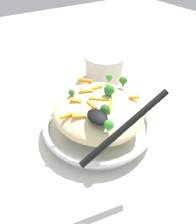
# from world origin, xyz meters

# --- Properties ---
(ground_plane) EXTENTS (2.40, 2.40, 0.00)m
(ground_plane) POSITION_xyz_m (0.00, 0.00, 0.00)
(ground_plane) COLOR beige
(serving_bowl) EXTENTS (0.29, 0.29, 0.04)m
(serving_bowl) POSITION_xyz_m (0.00, 0.00, 0.02)
(serving_bowl) COLOR silver
(serving_bowl) RESTS_ON ground_plane
(pasta_mound) EXTENTS (0.24, 0.22, 0.07)m
(pasta_mound) POSITION_xyz_m (0.00, 0.00, 0.07)
(pasta_mound) COLOR beige
(pasta_mound) RESTS_ON serving_bowl
(carrot_piece_0) EXTENTS (0.04, 0.01, 0.01)m
(carrot_piece_0) POSITION_xyz_m (-0.01, 0.02, 0.10)
(carrot_piece_0) COLOR orange
(carrot_piece_0) RESTS_ON pasta_mound
(carrot_piece_1) EXTENTS (0.03, 0.04, 0.01)m
(carrot_piece_1) POSITION_xyz_m (0.00, 0.00, 0.10)
(carrot_piece_1) COLOR orange
(carrot_piece_1) RESTS_ON pasta_mound
(carrot_piece_2) EXTENTS (0.04, 0.04, 0.01)m
(carrot_piece_2) POSITION_xyz_m (-0.04, -0.01, 0.10)
(carrot_piece_2) COLOR orange
(carrot_piece_2) RESTS_ON pasta_mound
(carrot_piece_3) EXTENTS (0.01, 0.03, 0.01)m
(carrot_piece_3) POSITION_xyz_m (0.05, -0.03, 0.10)
(carrot_piece_3) COLOR orange
(carrot_piece_3) RESTS_ON pasta_mound
(carrot_piece_4) EXTENTS (0.03, 0.03, 0.01)m
(carrot_piece_4) POSITION_xyz_m (0.04, 0.01, 0.10)
(carrot_piece_4) COLOR orange
(carrot_piece_4) RESTS_ON pasta_mound
(carrot_piece_5) EXTENTS (0.04, 0.03, 0.01)m
(carrot_piece_5) POSITION_xyz_m (0.10, -0.02, 0.10)
(carrot_piece_5) COLOR orange
(carrot_piece_5) RESTS_ON pasta_mound
(carrot_piece_6) EXTENTS (0.03, 0.03, 0.01)m
(carrot_piece_6) POSITION_xyz_m (0.03, 0.05, 0.10)
(carrot_piece_6) COLOR orange
(carrot_piece_6) RESTS_ON pasta_mound
(carrot_piece_7) EXTENTS (0.01, 0.04, 0.01)m
(carrot_piece_7) POSITION_xyz_m (-0.01, 0.09, 0.10)
(carrot_piece_7) COLOR orange
(carrot_piece_7) RESTS_ON pasta_mound
(carrot_piece_8) EXTENTS (0.02, 0.03, 0.01)m
(carrot_piece_8) POSITION_xyz_m (-0.04, -0.09, 0.10)
(carrot_piece_8) COLOR orange
(carrot_piece_8) RESTS_ON pasta_mound
(carrot_piece_9) EXTENTS (0.02, 0.03, 0.01)m
(carrot_piece_9) POSITION_xyz_m (-0.02, 0.07, 0.10)
(carrot_piece_9) COLOR orange
(carrot_piece_9) RESTS_ON pasta_mound
(broccoli_floret_0) EXTENTS (0.02, 0.02, 0.03)m
(broccoli_floret_0) POSITION_xyz_m (0.02, -0.10, 0.11)
(broccoli_floret_0) COLOR #296820
(broccoli_floret_0) RESTS_ON pasta_mound
(broccoli_floret_1) EXTENTS (0.02, 0.02, 0.03)m
(broccoli_floret_1) POSITION_xyz_m (-0.05, 0.01, 0.11)
(broccoli_floret_1) COLOR #205B1C
(broccoli_floret_1) RESTS_ON pasta_mound
(broccoli_floret_2) EXTENTS (0.02, 0.02, 0.02)m
(broccoli_floret_2) POSITION_xyz_m (0.06, 0.04, 0.11)
(broccoli_floret_2) COLOR #296820
(broccoli_floret_2) RESTS_ON pasta_mound
(broccoli_floret_3) EXTENTS (0.02, 0.02, 0.02)m
(broccoli_floret_3) POSITION_xyz_m (0.06, -0.08, 0.11)
(broccoli_floret_3) COLOR #377928
(broccoli_floret_3) RESTS_ON pasta_mound
(broccoli_floret_4) EXTENTS (0.02, 0.02, 0.03)m
(broccoli_floret_4) POSITION_xyz_m (-0.09, 0.03, 0.11)
(broccoli_floret_4) COLOR #377928
(broccoli_floret_4) RESTS_ON pasta_mound
(broccoli_floret_5) EXTENTS (0.03, 0.03, 0.03)m
(broccoli_floret_5) POSITION_xyz_m (0.00, -0.03, 0.12)
(broccoli_floret_5) COLOR #296820
(broccoli_floret_5) RESTS_ON pasta_mound
(serving_spoon) EXTENTS (0.12, 0.18, 0.10)m
(serving_spoon) POSITION_xyz_m (-0.09, 0.04, 0.13)
(serving_spoon) COLOR black
(serving_spoon) RESTS_ON pasta_mound
(companion_bowl) EXTENTS (0.14, 0.14, 0.09)m
(companion_bowl) POSITION_xyz_m (0.21, -0.17, 0.05)
(companion_bowl) COLOR beige
(companion_bowl) RESTS_ON ground_plane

